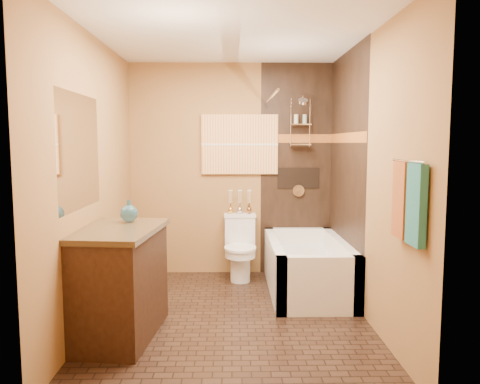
{
  "coord_description": "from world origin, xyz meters",
  "views": [
    {
      "loc": [
        -0.0,
        -4.07,
        1.57
      ],
      "look_at": [
        0.08,
        0.4,
        1.1
      ],
      "focal_mm": 35.0,
      "sensor_mm": 36.0,
      "label": 1
    }
  ],
  "objects_px": {
    "toilet": "(240,247)",
    "vanity": "(117,282)",
    "bathtub": "(307,271)",
    "sunset_painting": "(240,144)"
  },
  "relations": [
    {
      "from": "bathtub",
      "to": "toilet",
      "type": "height_order",
      "value": "toilet"
    },
    {
      "from": "bathtub",
      "to": "toilet",
      "type": "relative_size",
      "value": 2.04
    },
    {
      "from": "sunset_painting",
      "to": "vanity",
      "type": "distance_m",
      "value": 2.38
    },
    {
      "from": "sunset_painting",
      "to": "bathtub",
      "type": "bearing_deg",
      "value": -45.95
    },
    {
      "from": "bathtub",
      "to": "toilet",
      "type": "xyz_separation_m",
      "value": [
        -0.7,
        0.47,
        0.15
      ]
    },
    {
      "from": "sunset_painting",
      "to": "bathtub",
      "type": "height_order",
      "value": "sunset_painting"
    },
    {
      "from": "bathtub",
      "to": "vanity",
      "type": "bearing_deg",
      "value": -146.87
    },
    {
      "from": "toilet",
      "to": "vanity",
      "type": "relative_size",
      "value": 0.69
    },
    {
      "from": "toilet",
      "to": "vanity",
      "type": "bearing_deg",
      "value": -123.55
    },
    {
      "from": "bathtub",
      "to": "toilet",
      "type": "distance_m",
      "value": 0.86
    }
  ]
}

